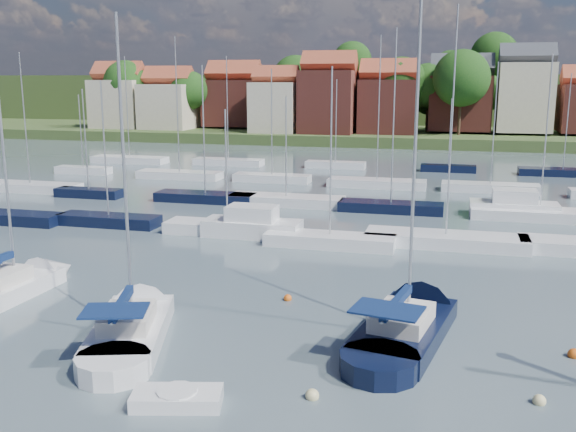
# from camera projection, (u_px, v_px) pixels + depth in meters

# --- Properties ---
(ground) EXTENTS (260.00, 260.00, 0.00)m
(ground) POSITION_uv_depth(u_px,v_px,m) (364.00, 193.00, 63.83)
(ground) COLOR #4B5B65
(ground) RESTS_ON ground
(sailboat_left) EXTENTS (2.88, 9.53, 12.93)m
(sailboat_left) POSITION_uv_depth(u_px,v_px,m) (22.00, 284.00, 34.20)
(sailboat_left) COLOR silver
(sailboat_left) RESTS_ON ground
(sailboat_centre) EXTENTS (6.04, 11.31, 14.91)m
(sailboat_centre) POSITION_uv_depth(u_px,v_px,m) (136.00, 321.00, 28.99)
(sailboat_centre) COLOR silver
(sailboat_centre) RESTS_ON ground
(sailboat_navy) EXTENTS (5.19, 12.18, 16.36)m
(sailboat_navy) POSITION_uv_depth(u_px,v_px,m) (413.00, 320.00, 29.12)
(sailboat_navy) COLOR black
(sailboat_navy) RESTS_ON ground
(tender) EXTENTS (3.35, 2.14, 0.67)m
(tender) POSITION_uv_depth(u_px,v_px,m) (177.00, 398.00, 22.21)
(tender) COLOR silver
(tender) RESTS_ON ground
(buoy_c) EXTENTS (0.41, 0.41, 0.41)m
(buoy_c) POSITION_uv_depth(u_px,v_px,m) (96.00, 353.00, 26.50)
(buoy_c) COLOR #D85914
(buoy_c) RESTS_ON ground
(buoy_d) EXTENTS (0.50, 0.50, 0.50)m
(buoy_d) POSITION_uv_depth(u_px,v_px,m) (312.00, 398.00, 22.75)
(buoy_d) COLOR beige
(buoy_d) RESTS_ON ground
(buoy_e) EXTENTS (0.42, 0.42, 0.42)m
(buoy_e) POSITION_uv_depth(u_px,v_px,m) (288.00, 300.00, 32.85)
(buoy_e) COLOR #D85914
(buoy_e) RESTS_ON ground
(buoy_f) EXTENTS (0.46, 0.46, 0.46)m
(buoy_f) POSITION_uv_depth(u_px,v_px,m) (539.00, 404.00, 22.38)
(buoy_f) COLOR beige
(buoy_f) RESTS_ON ground
(buoy_g) EXTENTS (0.52, 0.52, 0.52)m
(buoy_g) POSITION_uv_depth(u_px,v_px,m) (574.00, 357.00, 26.13)
(buoy_g) COLOR #D85914
(buoy_g) RESTS_ON ground
(marina_field) EXTENTS (79.62, 41.41, 15.93)m
(marina_field) POSITION_uv_depth(u_px,v_px,m) (378.00, 198.00, 58.68)
(marina_field) COLOR silver
(marina_field) RESTS_ON ground
(far_shore_town) EXTENTS (212.46, 90.00, 22.27)m
(far_shore_town) POSITION_uv_depth(u_px,v_px,m) (429.00, 108.00, 150.04)
(far_shore_town) COLOR #3B4C26
(far_shore_town) RESTS_ON ground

